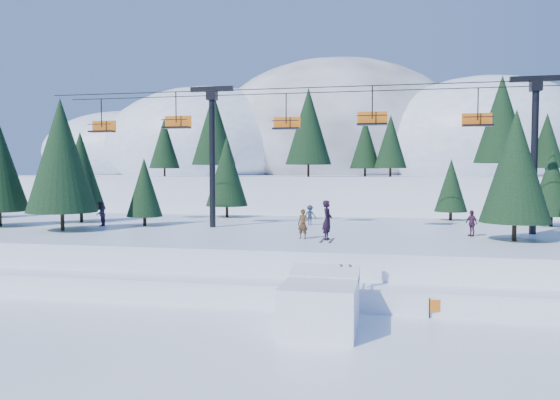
% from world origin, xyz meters
% --- Properties ---
extents(ground, '(160.00, 160.00, 0.00)m').
position_xyz_m(ground, '(0.00, 0.00, 0.00)').
color(ground, white).
rests_on(ground, ground).
extents(mid_shelf, '(70.00, 22.00, 2.50)m').
position_xyz_m(mid_shelf, '(0.00, 18.00, 1.25)').
color(mid_shelf, white).
rests_on(mid_shelf, ground).
extents(berm, '(70.00, 6.00, 1.10)m').
position_xyz_m(berm, '(0.00, 8.00, 0.55)').
color(berm, white).
rests_on(berm, ground).
extents(mountain_ridge, '(119.00, 60.60, 26.46)m').
position_xyz_m(mountain_ridge, '(-5.09, 73.34, 9.64)').
color(mountain_ridge, white).
rests_on(mountain_ridge, ground).
extents(jump_kicker, '(3.02, 4.29, 5.34)m').
position_xyz_m(jump_kicker, '(1.07, 2.04, 1.15)').
color(jump_kicker, white).
rests_on(jump_kicker, ground).
extents(chairlift, '(46.00, 3.21, 10.28)m').
position_xyz_m(chairlift, '(1.21, 18.05, 9.32)').
color(chairlift, black).
rests_on(chairlift, mid_shelf).
extents(conifer_stand, '(63.04, 17.56, 9.56)m').
position_xyz_m(conifer_stand, '(4.18, 18.27, 7.11)').
color(conifer_stand, black).
rests_on(conifer_stand, mid_shelf).
extents(distant_skiers, '(35.48, 9.11, 1.87)m').
position_xyz_m(distant_skiers, '(-1.68, 17.40, 3.35)').
color(distant_skiers, '#482240').
rests_on(distant_skiers, mid_shelf).
extents(banner_near, '(2.78, 0.74, 0.90)m').
position_xyz_m(banner_near, '(7.00, 5.24, 0.54)').
color(banner_near, black).
rests_on(banner_near, ground).
extents(banner_far, '(2.78, 0.71, 0.90)m').
position_xyz_m(banner_far, '(11.02, 6.07, 0.54)').
color(banner_far, black).
rests_on(banner_far, ground).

